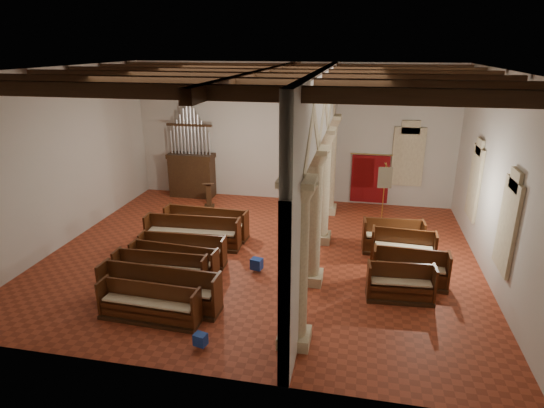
{
  "coord_description": "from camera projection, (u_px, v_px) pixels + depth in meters",
  "views": [
    {
      "loc": [
        3.07,
        -13.48,
        6.7
      ],
      "look_at": [
        0.26,
        0.5,
        1.65
      ],
      "focal_mm": 30.0,
      "sensor_mm": 36.0,
      "label": 1
    }
  ],
  "objects": [
    {
      "name": "hymnal_box_c",
      "position": [
        257.0,
        264.0,
        14.04
      ],
      "size": [
        0.4,
        0.35,
        0.34
      ],
      "primitive_type": "cube",
      "rotation": [
        0.0,
        0.0,
        -0.23
      ],
      "color": "navy",
      "rests_on": "floor"
    },
    {
      "name": "processional_banner",
      "position": [
        383.0,
        202.0,
        17.94
      ],
      "size": [
        0.55,
        0.7,
        2.39
      ],
      "rotation": [
        0.0,
        0.0,
        0.11
      ],
      "color": "#362311",
      "rests_on": "floor"
    },
    {
      "name": "lectern",
      "position": [
        209.0,
        197.0,
        19.54
      ],
      "size": [
        0.54,
        0.56,
        1.16
      ],
      "rotation": [
        0.0,
        0.0,
        0.24
      ],
      "color": "#3B2312",
      "rests_on": "floor"
    },
    {
      "name": "hymnal_box_a",
      "position": [
        200.0,
        339.0,
        10.5
      ],
      "size": [
        0.34,
        0.3,
        0.29
      ],
      "primitive_type": "cube",
      "rotation": [
        0.0,
        0.0,
        -0.25
      ],
      "color": "navy",
      "rests_on": "floor"
    },
    {
      "name": "floor",
      "position": [
        262.0,
        255.0,
        15.27
      ],
      "size": [
        14.0,
        14.0,
        0.0
      ],
      "primitive_type": "plane",
      "color": "#983A21",
      "rests_on": "ground"
    },
    {
      "name": "tube_heater_b",
      "position": [
        137.0,
        282.0,
        13.17
      ],
      "size": [
        0.92,
        0.15,
        0.09
      ],
      "primitive_type": "cylinder",
      "rotation": [
        0.0,
        1.57,
        -0.07
      ],
      "color": "silver",
      "rests_on": "floor"
    },
    {
      "name": "pipe_organ",
      "position": [
        192.0,
        167.0,
        20.73
      ],
      "size": [
        2.1,
        0.85,
        4.4
      ],
      "color": "#362311",
      "rests_on": "floor"
    },
    {
      "name": "ceiling_beams",
      "position": [
        260.0,
        75.0,
        13.33
      ],
      "size": [
        13.8,
        11.8,
        0.3
      ],
      "primitive_type": null,
      "color": "#362311",
      "rests_on": "wall_back"
    },
    {
      "name": "aisle_pew_0",
      "position": [
        400.0,
        288.0,
        12.5
      ],
      "size": [
        1.86,
        0.81,
        1.04
      ],
      "rotation": [
        0.0,
        0.0,
        0.06
      ],
      "color": "#362311",
      "rests_on": "floor"
    },
    {
      "name": "nave_pew_2",
      "position": [
        161.0,
        274.0,
        13.33
      ],
      "size": [
        2.79,
        0.7,
        0.96
      ],
      "rotation": [
        0.0,
        0.0,
        0.02
      ],
      "color": "#362311",
      "rests_on": "floor"
    },
    {
      "name": "window_back",
      "position": [
        408.0,
        157.0,
        19.13
      ],
      "size": [
        1.0,
        0.03,
        2.2
      ],
      "primitive_type": "cube",
      "color": "#327152",
      "rests_on": "wall_back"
    },
    {
      "name": "window_right_a",
      "position": [
        509.0,
        226.0,
        11.85
      ],
      "size": [
        0.03,
        1.0,
        2.2
      ],
      "primitive_type": "cube",
      "color": "#327152",
      "rests_on": "wall_right"
    },
    {
      "name": "nave_pew_3",
      "position": [
        174.0,
        265.0,
        13.85
      ],
      "size": [
        2.8,
        0.83,
        0.95
      ],
      "rotation": [
        0.0,
        0.0,
        -0.07
      ],
      "color": "#362311",
      "rests_on": "floor"
    },
    {
      "name": "dossal_curtain",
      "position": [
        370.0,
        179.0,
        19.7
      ],
      "size": [
        1.8,
        0.07,
        2.17
      ],
      "color": "maroon",
      "rests_on": "floor"
    },
    {
      "name": "window_right_b",
      "position": [
        476.0,
        183.0,
        15.54
      ],
      "size": [
        0.03,
        1.0,
        2.2
      ],
      "primitive_type": "cube",
      "color": "#327152",
      "rests_on": "wall_right"
    },
    {
      "name": "aisle_pew_1",
      "position": [
        410.0,
        273.0,
        13.27
      ],
      "size": [
        2.17,
        0.8,
        1.08
      ],
      "rotation": [
        0.0,
        0.0,
        -0.04
      ],
      "color": "#362311",
      "rests_on": "floor"
    },
    {
      "name": "nave_pew_6",
      "position": [
        206.0,
        227.0,
        16.61
      ],
      "size": [
        3.12,
        0.85,
        1.07
      ],
      "rotation": [
        0.0,
        0.0,
        -0.04
      ],
      "color": "#362311",
      "rests_on": "floor"
    },
    {
      "name": "wall_back",
      "position": [
        291.0,
        133.0,
        19.81
      ],
      "size": [
        14.0,
        0.02,
        6.0
      ],
      "primitive_type": "cube",
      "color": "beige",
      "rests_on": "floor"
    },
    {
      "name": "hymnal_box_b",
      "position": [
        191.0,
        289.0,
        12.57
      ],
      "size": [
        0.44,
        0.4,
        0.36
      ],
      "primitive_type": "cube",
      "rotation": [
        0.0,
        0.0,
        0.34
      ],
      "color": "navy",
      "rests_on": "floor"
    },
    {
      "name": "nave_pew_0",
      "position": [
        150.0,
        309.0,
        11.57
      ],
      "size": [
        2.68,
        0.77,
        0.98
      ],
      "rotation": [
        0.0,
        0.0,
        -0.04
      ],
      "color": "#362311",
      "rests_on": "floor"
    },
    {
      "name": "wall_left",
      "position": [
        62.0,
        158.0,
        15.57
      ],
      "size": [
        0.02,
        12.0,
        6.0
      ],
      "primitive_type": "cube",
      "color": "beige",
      "rests_on": "floor"
    },
    {
      "name": "arcade",
      "position": [
        319.0,
        153.0,
        13.74
      ],
      "size": [
        0.9,
        11.9,
        6.0
      ],
      "color": "beige",
      "rests_on": "floor"
    },
    {
      "name": "nave_pew_5",
      "position": [
        193.0,
        237.0,
        15.76
      ],
      "size": [
        3.34,
        0.89,
        1.09
      ],
      "rotation": [
        0.0,
        0.0,
        0.05
      ],
      "color": "#362311",
      "rests_on": "floor"
    },
    {
      "name": "ceiling",
      "position": [
        260.0,
        69.0,
        13.27
      ],
      "size": [
        14.0,
        14.0,
        0.0
      ],
      "primitive_type": "plane",
      "rotation": [
        3.14,
        0.0,
        0.0
      ],
      "color": "black",
      "rests_on": "wall_back"
    },
    {
      "name": "aisle_pew_3",
      "position": [
        392.0,
        241.0,
        15.34
      ],
      "size": [
        2.04,
        0.9,
        1.14
      ],
      "rotation": [
        0.0,
        0.0,
        0.07
      ],
      "color": "#362311",
      "rests_on": "floor"
    },
    {
      "name": "wall_front",
      "position": [
        192.0,
        248.0,
        8.72
      ],
      "size": [
        14.0,
        0.02,
        6.0
      ],
      "primitive_type": "cube",
      "color": "beige",
      "rests_on": "floor"
    },
    {
      "name": "nave_pew_1",
      "position": [
        160.0,
        295.0,
        12.13
      ],
      "size": [
        3.35,
        0.87,
        1.12
      ],
      "rotation": [
        0.0,
        0.0,
        -0.04
      ],
      "color": "#362311",
      "rests_on": "floor"
    },
    {
      "name": "aisle_pew_2",
      "position": [
        403.0,
        252.0,
        14.57
      ],
      "size": [
        2.03,
        0.85,
        1.12
      ],
      "rotation": [
        0.0,
        0.0,
        -0.05
      ],
      "color": "#362311",
      "rests_on": "floor"
    },
    {
      "name": "wall_right",
      "position": [
        500.0,
        181.0,
        12.96
      ],
      "size": [
        0.02,
        12.0,
        6.0
      ],
      "primitive_type": "cube",
      "color": "beige",
      "rests_on": "floor"
    },
    {
      "name": "tube_heater_a",
      "position": [
        171.0,
        316.0,
        11.53
      ],
      "size": [
        0.82,
        0.4,
        0.09
      ],
      "primitive_type": "cylinder",
      "rotation": [
        0.0,
        1.57,
        0.39
      ],
      "color": "white",
      "rests_on": "floor"
    },
    {
      "name": "nave_pew_4",
      "position": [
        183.0,
        254.0,
        14.58
      ],
      "size": [
        2.81,
        0.74,
        0.96
      ],
      "rotation": [
        0.0,
        0.0,
        0.03
      ],
      "color": "#362311",
      "rests_on": "floor"
    }
  ]
}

